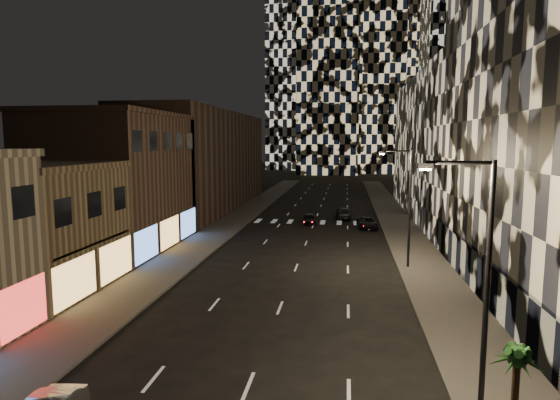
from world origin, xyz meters
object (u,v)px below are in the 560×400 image
(streetlight_near, at_px, (480,271))
(car_dark_oncoming, at_px, (344,213))
(streetlight_far, at_px, (407,200))
(car_dark_rightlane, at_px, (367,223))
(palm_tree, at_px, (517,365))
(car_dark_midlane, at_px, (309,219))

(streetlight_near, bearing_deg, car_dark_oncoming, 96.40)
(streetlight_far, distance_m, car_dark_rightlane, 17.53)
(car_dark_rightlane, xyz_separation_m, palm_tree, (2.80, -38.71, 2.38))
(car_dark_midlane, relative_size, palm_tree, 1.07)
(streetlight_far, distance_m, car_dark_oncoming, 24.21)
(car_dark_oncoming, xyz_separation_m, car_dark_rightlane, (2.70, -6.52, -0.08))
(car_dark_midlane, xyz_separation_m, car_dark_oncoming, (4.00, 4.73, 0.07))
(streetlight_far, bearing_deg, streetlight_near, -90.00)
(car_dark_midlane, height_order, palm_tree, palm_tree)
(car_dark_midlane, distance_m, palm_tree, 41.67)
(car_dark_rightlane, bearing_deg, palm_tree, -90.77)
(streetlight_far, xyz_separation_m, car_dark_rightlane, (-2.15, 16.74, -4.74))
(car_dark_midlane, height_order, car_dark_rightlane, car_dark_midlane)
(streetlight_far, height_order, palm_tree, streetlight_far)
(streetlight_near, relative_size, car_dark_midlane, 2.43)
(palm_tree, bearing_deg, car_dark_midlane, 103.20)
(streetlight_near, height_order, palm_tree, streetlight_near)
(streetlight_far, bearing_deg, car_dark_rightlane, 97.33)
(streetlight_near, xyz_separation_m, car_dark_oncoming, (-4.85, 43.26, -4.65))
(streetlight_far, relative_size, car_dark_rightlane, 2.03)
(streetlight_near, relative_size, palm_tree, 2.61)
(streetlight_far, bearing_deg, car_dark_midlane, 115.55)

